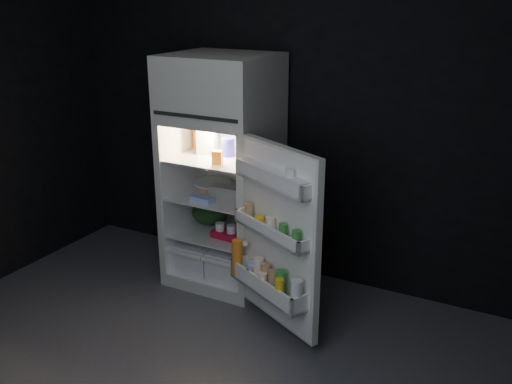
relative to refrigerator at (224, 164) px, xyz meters
The scene contains 17 objects.
floor 1.68m from the refrigerator, 72.64° to the right, with size 4.00×3.40×0.00m, color #4B4B50.
wall_back 0.69m from the refrigerator, 42.58° to the left, with size 4.00×0.00×2.70m, color black.
refrigerator is the anchor object (origin of this frame).
fridge_door 0.94m from the refrigerator, 37.51° to the right, with size 0.73×0.50×1.22m.
milk_jug 0.24m from the refrigerator, behind, with size 0.13×0.13×0.24m, color white.
mayo_jar 0.15m from the refrigerator, 13.08° to the right, with size 0.10×0.10×0.14m, color #2226B9.
jam_jar 0.30m from the refrigerator, 13.59° to the right, with size 0.09×0.09×0.13m, color black.
amber_bottle 0.34m from the refrigerator, 166.03° to the left, with size 0.09×0.09×0.22m, color #BF5D1E.
small_carton 0.28m from the refrigerator, 68.89° to the right, with size 0.07×0.05×0.10m, color orange.
egg_carton 0.21m from the refrigerator, 38.36° to the right, with size 0.28×0.11×0.07m, color #9C9B8E.
pie 0.25m from the refrigerator, 161.79° to the left, with size 0.27×0.27×0.04m, color tan.
flat_package 0.34m from the refrigerator, 96.87° to the right, with size 0.17×0.09×0.04m, color #98B6EC.
wrapped_pkg 0.34m from the refrigerator, 33.35° to the left, with size 0.12×0.10×0.05m, color #FAE5CD.
produce_bag 0.46m from the refrigerator, behind, with size 0.31×0.26×0.20m, color #193815.
yogurt_tray 0.54m from the refrigerator, 54.84° to the right, with size 0.23×0.12×0.05m, color #AE0E2A.
small_can_red 0.53m from the refrigerator, 19.66° to the left, with size 0.06×0.06×0.09m, color #AE0E2A.
small_can_silver 0.55m from the refrigerator, 24.79° to the left, with size 0.06×0.06×0.09m, color silver.
Camera 1 is at (1.77, -2.26, 2.19)m, focal length 40.00 mm.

